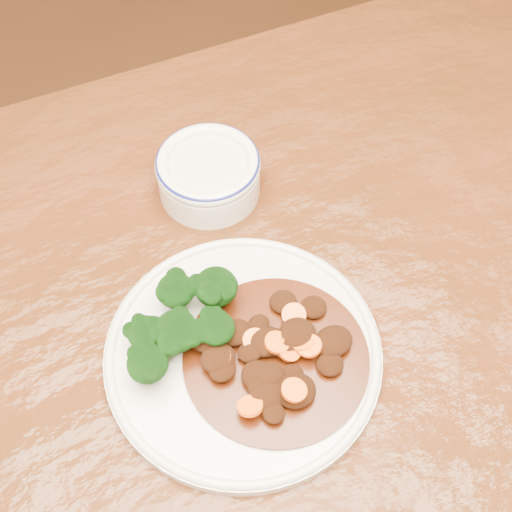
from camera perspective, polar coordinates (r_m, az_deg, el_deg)
dining_table at (r=0.74m, az=0.02°, el=-12.44°), size 1.57×1.03×0.75m
dinner_plate at (r=0.67m, az=-1.04°, el=-7.77°), size 0.26×0.26×0.02m
broccoli_florets at (r=0.66m, az=-5.94°, el=-5.14°), size 0.13×0.09×0.05m
mince_stew at (r=0.66m, az=1.39°, el=-7.94°), size 0.17×0.17×0.03m
dip_bowl at (r=0.77m, az=-3.82°, el=6.65°), size 0.11×0.11×0.05m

